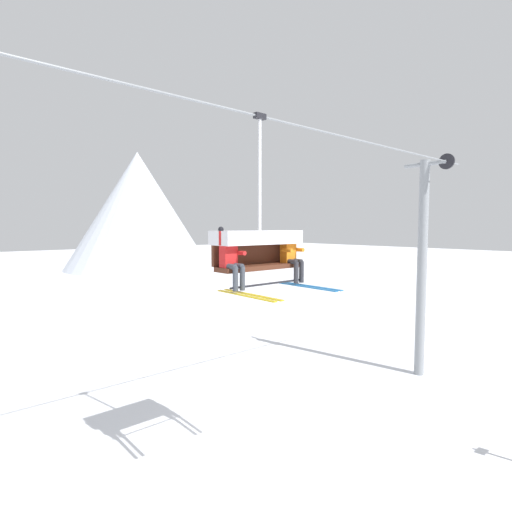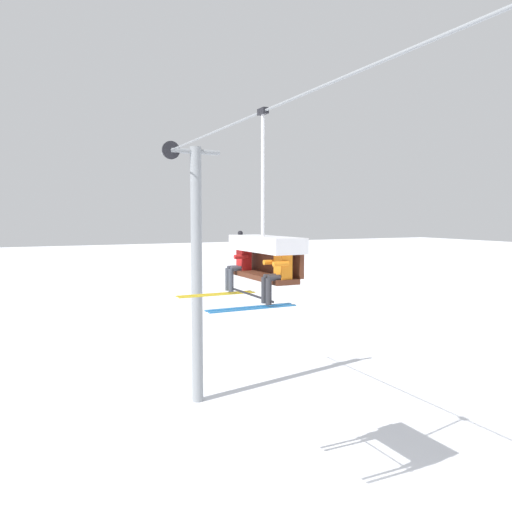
# 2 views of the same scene
# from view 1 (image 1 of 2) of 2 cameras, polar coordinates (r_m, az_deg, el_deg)

# --- Properties ---
(ground_plane) EXTENTS (200.00, 200.00, 0.00)m
(ground_plane) POSITION_cam_1_polar(r_m,az_deg,el_deg) (11.28, 0.08, -26.44)
(ground_plane) COLOR white
(mountain_peak_east) EXTENTS (19.54, 19.54, 15.95)m
(mountain_peak_east) POSITION_cam_1_polar(r_m,az_deg,el_deg) (57.64, -16.46, 6.23)
(mountain_peak_east) COLOR silver
(mountain_peak_east) RESTS_ON ground_plane
(lift_tower_far) EXTENTS (0.36, 1.88, 8.39)m
(lift_tower_far) POSITION_cam_1_polar(r_m,az_deg,el_deg) (16.54, 22.69, -0.95)
(lift_tower_far) COLOR gray
(lift_tower_far) RESTS_ON ground_plane
(lift_cable) EXTENTS (17.37, 0.05, 0.05)m
(lift_cable) POSITION_cam_1_polar(r_m,az_deg,el_deg) (9.92, 6.58, 17.91)
(lift_cable) COLOR gray
(chairlift_chair) EXTENTS (2.16, 0.74, 3.65)m
(chairlift_chair) POSITION_cam_1_polar(r_m,az_deg,el_deg) (8.77, 0.22, 1.93)
(chairlift_chair) COLOR #512819
(skier_red) EXTENTS (0.48, 1.70, 1.34)m
(skier_red) POSITION_cam_1_polar(r_m,az_deg,el_deg) (8.07, -3.45, -0.42)
(skier_red) COLOR red
(skier_orange) EXTENTS (0.46, 1.70, 1.23)m
(skier_orange) POSITION_cam_1_polar(r_m,az_deg,el_deg) (9.23, 5.19, 0.02)
(skier_orange) COLOR orange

